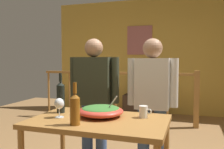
{
  "coord_description": "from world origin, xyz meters",
  "views": [
    {
      "loc": [
        0.55,
        -2.49,
        1.3
      ],
      "look_at": [
        -0.18,
        -0.25,
        1.15
      ],
      "focal_mm": 38.88,
      "sensor_mm": 36.0,
      "label": 1
    }
  ],
  "objects": [
    {
      "name": "wine_bottle_amber",
      "position": [
        -0.29,
        -0.83,
        0.93
      ],
      "size": [
        0.08,
        0.08,
        0.33
      ],
      "color": "brown",
      "rests_on": "serving_table"
    },
    {
      "name": "wine_glass",
      "position": [
        -0.53,
        -0.66,
        0.91
      ],
      "size": [
        0.09,
        0.09,
        0.17
      ],
      "color": "silver",
      "rests_on": "serving_table"
    },
    {
      "name": "wine_bottle_dark",
      "position": [
        -0.62,
        -0.48,
        0.95
      ],
      "size": [
        0.08,
        0.08,
        0.38
      ],
      "color": "black",
      "rests_on": "serving_table"
    },
    {
      "name": "stair_railing",
      "position": [
        -0.46,
        2.3,
        0.67
      ],
      "size": [
        3.29,
        0.1,
        1.08
      ],
      "color": "#9E6B33",
      "rests_on": "ground_plane"
    },
    {
      "name": "salad_bowl",
      "position": [
        -0.2,
        -0.51,
        0.85
      ],
      "size": [
        0.4,
        0.4,
        0.21
      ],
      "color": "#CC3D2D",
      "rests_on": "serving_table"
    },
    {
      "name": "mug_white",
      "position": [
        0.17,
        -0.44,
        0.85
      ],
      "size": [
        0.11,
        0.07,
        0.1
      ],
      "color": "white",
      "rests_on": "serving_table"
    },
    {
      "name": "person_standing_right",
      "position": [
        0.16,
        0.11,
        0.88
      ],
      "size": [
        0.54,
        0.23,
        1.52
      ],
      "rotation": [
        0.0,
        0.0,
        3.16
      ],
      "color": "#3D5684",
      "rests_on": "ground_plane"
    },
    {
      "name": "back_wall",
      "position": [
        0.0,
        3.4,
        1.36
      ],
      "size": [
        5.59,
        0.1,
        2.73
      ],
      "primitive_type": "cube",
      "color": "gold",
      "rests_on": "ground_plane"
    },
    {
      "name": "flat_screen_tv",
      "position": [
        -0.49,
        3.01,
        0.75
      ],
      "size": [
        0.67,
        0.12,
        0.49
      ],
      "color": "black",
      "rests_on": "tv_console"
    },
    {
      "name": "tv_console",
      "position": [
        -0.49,
        3.05,
        0.23
      ],
      "size": [
        0.9,
        0.4,
        0.46
      ],
      "primitive_type": "cube",
      "color": "#38281E",
      "rests_on": "ground_plane"
    },
    {
      "name": "person_standing_left",
      "position": [
        -0.52,
        0.11,
        0.91
      ],
      "size": [
        0.61,
        0.23,
        1.54
      ],
      "rotation": [
        0.0,
        0.0,
        3.13
      ],
      "color": "#3D5684",
      "rests_on": "ground_plane"
    },
    {
      "name": "framed_picture",
      "position": [
        -0.65,
        3.34,
        1.75
      ],
      "size": [
        0.61,
        0.03,
        0.69
      ],
      "primitive_type": "cube",
      "color": "#AF6568"
    },
    {
      "name": "serving_table",
      "position": [
        -0.18,
        -0.6,
        0.7
      ],
      "size": [
        1.15,
        0.73,
        0.8
      ],
      "color": "#9E6B33",
      "rests_on": "ground_plane"
    }
  ]
}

